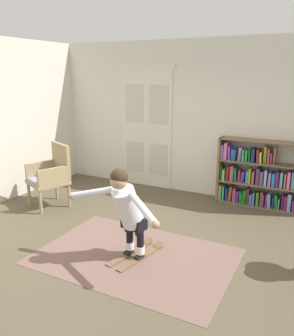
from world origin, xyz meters
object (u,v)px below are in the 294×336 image
Objects in this scene: wicker_chair at (51,174)px; skis_pair at (137,254)px; person_skier at (127,207)px; bookshelf at (257,177)px.

wicker_chair is 2.42m from skis_pair.
wicker_chair is 0.78× the size of person_skier.
wicker_chair is 2.40m from person_skier.
skis_pair is 0.61× the size of person_skier.
person_skier reaches higher than bookshelf.
bookshelf is 2.77m from skis_pair.
bookshelf is at bearing 68.25° from skis_pair.
bookshelf is 1.03× the size of person_skier.
bookshelf is 3.60m from wicker_chair.
person_skier is (2.15, -1.05, 0.15)m from wicker_chair.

